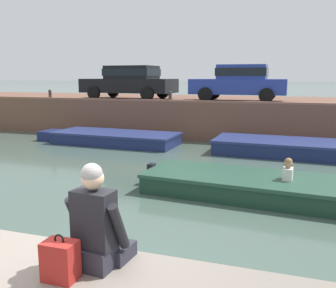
% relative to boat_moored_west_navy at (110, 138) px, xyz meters
% --- Properties ---
extents(ground_plane, '(400.00, 400.00, 0.00)m').
position_rel_boat_moored_west_navy_xyz_m(ground_plane, '(4.51, -4.26, -0.24)').
color(ground_plane, '#42564C').
extents(far_quay_wall, '(60.00, 6.00, 1.62)m').
position_rel_boat_moored_west_navy_xyz_m(far_quay_wall, '(4.51, 4.64, 0.57)').
color(far_quay_wall, brown).
rests_on(far_quay_wall, ground).
extents(far_wall_coping, '(60.00, 0.24, 0.08)m').
position_rel_boat_moored_west_navy_xyz_m(far_wall_coping, '(4.51, 1.76, 1.42)').
color(far_wall_coping, brown).
rests_on(far_wall_coping, far_quay_wall).
extents(boat_moored_west_navy, '(5.99, 2.10, 0.48)m').
position_rel_boat_moored_west_navy_xyz_m(boat_moored_west_navy, '(0.00, 0.00, 0.00)').
color(boat_moored_west_navy, navy).
rests_on(boat_moored_west_navy, ground).
extents(boat_moored_central_navy, '(6.06, 2.23, 0.51)m').
position_rel_boat_moored_west_navy_xyz_m(boat_moored_central_navy, '(7.08, -0.07, 0.02)').
color(boat_moored_central_navy, navy).
rests_on(boat_moored_central_navy, ground).
extents(motorboat_passing, '(6.06, 2.16, 0.95)m').
position_rel_boat_moored_west_navy_xyz_m(motorboat_passing, '(6.36, -5.02, -0.00)').
color(motorboat_passing, '#193828').
rests_on(motorboat_passing, ground).
extents(car_leftmost_black, '(4.48, 2.16, 1.54)m').
position_rel_boat_moored_west_navy_xyz_m(car_leftmost_black, '(-0.47, 3.06, 2.23)').
color(car_leftmost_black, black).
rests_on(car_leftmost_black, far_quay_wall).
extents(car_left_inner_blue, '(4.03, 1.92, 1.54)m').
position_rel_boat_moored_west_navy_xyz_m(car_left_inner_blue, '(4.67, 3.06, 2.22)').
color(car_left_inner_blue, '#233893').
rests_on(car_left_inner_blue, far_quay_wall).
extents(mooring_bollard_west, '(0.15, 0.15, 0.45)m').
position_rel_boat_moored_west_navy_xyz_m(mooring_bollard_west, '(-4.11, 1.89, 1.62)').
color(mooring_bollard_west, '#2D2B28').
rests_on(mooring_bollard_west, far_quay_wall).
extents(mooring_bollard_mid, '(0.15, 0.15, 0.45)m').
position_rel_boat_moored_west_navy_xyz_m(mooring_bollard_mid, '(1.91, 1.89, 1.62)').
color(mooring_bollard_mid, '#2D2B28').
rests_on(mooring_bollard_mid, far_quay_wall).
extents(person_seated_right, '(0.55, 0.55, 0.97)m').
position_rel_boat_moored_west_navy_xyz_m(person_seated_right, '(5.28, -10.54, 1.11)').
color(person_seated_right, '#282833').
rests_on(person_seated_right, near_quay).
extents(backpack_on_ledge, '(0.28, 0.24, 0.41)m').
position_rel_boat_moored_west_navy_xyz_m(backpack_on_ledge, '(5.10, -10.84, 0.91)').
color(backpack_on_ledge, '#A5231E').
rests_on(backpack_on_ledge, near_quay).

